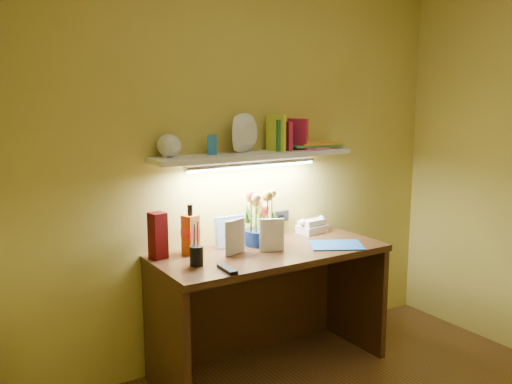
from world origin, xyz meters
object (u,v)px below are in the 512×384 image
at_px(desk, 270,310).
at_px(flower_bouquet, 260,219).
at_px(whisky_bottle, 190,229).
at_px(telephone, 312,225).
at_px(desk_clock, 315,224).

distance_m(desk, flower_bouquet, 0.56).
height_order(desk, whisky_bottle, whisky_bottle).
height_order(desk, flower_bouquet, flower_bouquet).
distance_m(desk, telephone, 0.66).
distance_m(desk, whisky_bottle, 0.70).
bearing_deg(flower_bouquet, telephone, 8.43).
bearing_deg(whisky_bottle, desk_clock, 3.92).
bearing_deg(desk_clock, whisky_bottle, 165.89).
distance_m(desk_clock, whisky_bottle, 0.97).
xyz_separation_m(flower_bouquet, telephone, (0.45, 0.07, -0.11)).
distance_m(telephone, whisky_bottle, 0.90).
bearing_deg(telephone, desk_clock, 27.90).
xyz_separation_m(desk, telephone, (0.46, 0.20, 0.43)).
height_order(flower_bouquet, desk_clock, flower_bouquet).
height_order(desk_clock, whisky_bottle, whisky_bottle).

